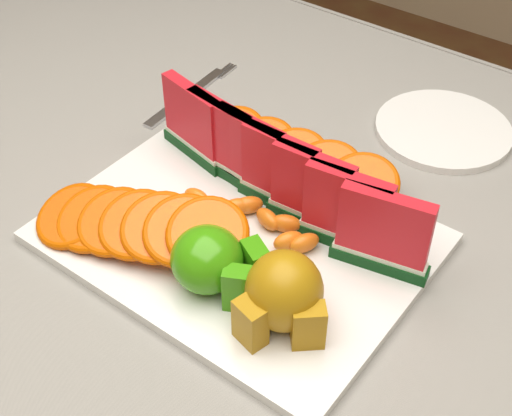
% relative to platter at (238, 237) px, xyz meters
% --- Properties ---
extents(table, '(1.40, 0.90, 0.75)m').
position_rel_platter_xyz_m(table, '(-0.07, 0.02, -0.11)').
color(table, '#4D3320').
rests_on(table, ground).
extents(tablecloth, '(1.53, 1.03, 0.20)m').
position_rel_platter_xyz_m(tablecloth, '(-0.07, 0.02, -0.05)').
color(tablecloth, slate).
rests_on(tablecloth, table).
extents(platter, '(0.40, 0.30, 0.01)m').
position_rel_platter_xyz_m(platter, '(0.00, 0.00, 0.00)').
color(platter, silver).
rests_on(platter, tablecloth).
extents(apple_cluster, '(0.10, 0.09, 0.07)m').
position_rel_platter_xyz_m(apple_cluster, '(0.03, -0.07, 0.04)').
color(apple_cluster, '#338115').
rests_on(apple_cluster, platter).
extents(pear_cluster, '(0.10, 0.10, 0.08)m').
position_rel_platter_xyz_m(pear_cluster, '(0.11, -0.07, 0.04)').
color(pear_cluster, '#9A6B10').
rests_on(pear_cluster, platter).
extents(side_plate, '(0.21, 0.21, 0.01)m').
position_rel_platter_xyz_m(side_plate, '(0.09, 0.33, -0.00)').
color(side_plate, silver).
rests_on(side_plate, tablecloth).
extents(fork, '(0.03, 0.20, 0.00)m').
position_rel_platter_xyz_m(fork, '(-0.24, 0.19, -0.00)').
color(fork, silver).
rests_on(fork, tablecloth).
extents(watermelon_row, '(0.39, 0.07, 0.10)m').
position_rel_platter_xyz_m(watermelon_row, '(0.01, 0.07, 0.05)').
color(watermelon_row, '#0B380F').
rests_on(watermelon_row, platter).
extents(orange_fan_front, '(0.27, 0.16, 0.07)m').
position_rel_platter_xyz_m(orange_fan_front, '(-0.08, -0.08, 0.04)').
color(orange_fan_front, '#E14300').
rests_on(orange_fan_front, platter).
extents(orange_fan_back, '(0.29, 0.11, 0.04)m').
position_rel_platter_xyz_m(orange_fan_back, '(-0.02, 0.13, 0.03)').
color(orange_fan_back, '#E14300').
rests_on(orange_fan_back, platter).
extents(tangerine_segments, '(0.17, 0.06, 0.02)m').
position_rel_platter_xyz_m(tangerine_segments, '(0.01, 0.02, 0.02)').
color(tangerine_segments, orange).
rests_on(tangerine_segments, platter).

